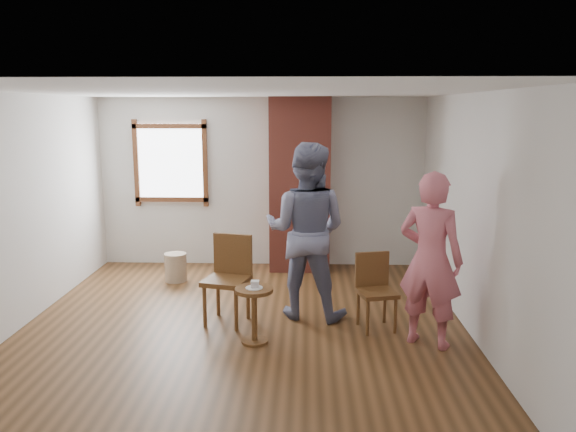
# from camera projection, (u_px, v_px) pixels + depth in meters

# --- Properties ---
(ground) EXTENTS (5.50, 5.50, 0.00)m
(ground) POSITION_uv_depth(u_px,v_px,m) (243.00, 331.00, 6.24)
(ground) COLOR brown
(ground) RESTS_ON ground
(room_shell) EXTENTS (5.04, 5.52, 2.62)m
(room_shell) POSITION_uv_depth(u_px,v_px,m) (241.00, 163.00, 6.49)
(room_shell) COLOR silver
(room_shell) RESTS_ON ground
(brick_chimney) EXTENTS (0.90, 0.50, 2.60)m
(brick_chimney) POSITION_uv_depth(u_px,v_px,m) (300.00, 185.00, 8.43)
(brick_chimney) COLOR #AC4C3D
(brick_chimney) RESTS_ON ground
(stoneware_crock) EXTENTS (0.39, 0.39, 0.40)m
(stoneware_crock) POSITION_uv_depth(u_px,v_px,m) (176.00, 267.00, 8.01)
(stoneware_crock) COLOR tan
(stoneware_crock) RESTS_ON ground
(dark_pot) EXTENTS (0.18, 0.18, 0.14)m
(dark_pot) POSITION_uv_depth(u_px,v_px,m) (174.00, 275.00, 8.09)
(dark_pot) COLOR black
(dark_pot) RESTS_ON ground
(dining_chair_left) EXTENTS (0.57, 0.57, 1.00)m
(dining_chair_left) POSITION_uv_depth(u_px,v_px,m) (229.00, 274.00, 6.45)
(dining_chair_left) COLOR brown
(dining_chair_left) RESTS_ON ground
(dining_chair_right) EXTENTS (0.48, 0.48, 0.84)m
(dining_chair_right) POSITION_uv_depth(u_px,v_px,m) (375.00, 286.00, 6.27)
(dining_chair_right) COLOR brown
(dining_chair_right) RESTS_ON ground
(side_table) EXTENTS (0.40, 0.40, 0.60)m
(side_table) POSITION_uv_depth(u_px,v_px,m) (254.00, 306.00, 5.85)
(side_table) COLOR brown
(side_table) RESTS_ON ground
(cake_plate) EXTENTS (0.18, 0.18, 0.01)m
(cake_plate) POSITION_uv_depth(u_px,v_px,m) (254.00, 288.00, 5.81)
(cake_plate) COLOR white
(cake_plate) RESTS_ON side_table
(cake_slice) EXTENTS (0.08, 0.07, 0.06)m
(cake_slice) POSITION_uv_depth(u_px,v_px,m) (255.00, 285.00, 5.80)
(cake_slice) COLOR white
(cake_slice) RESTS_ON cake_plate
(man) EXTENTS (1.16, 1.00, 2.06)m
(man) POSITION_uv_depth(u_px,v_px,m) (306.00, 231.00, 6.53)
(man) COLOR #16173D
(man) RESTS_ON ground
(person_pink) EXTENTS (0.79, 0.71, 1.82)m
(person_pink) POSITION_uv_depth(u_px,v_px,m) (430.00, 260.00, 5.72)
(person_pink) COLOR #DD6E7E
(person_pink) RESTS_ON ground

